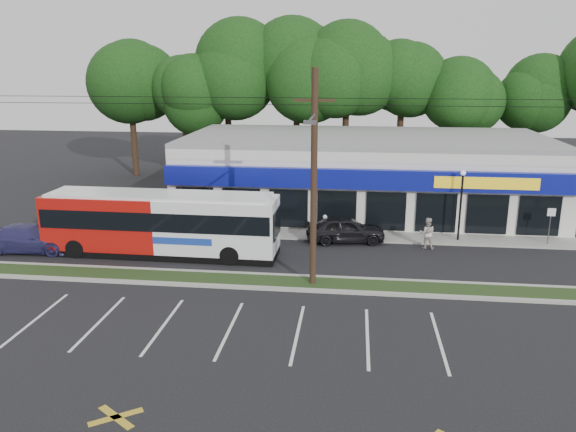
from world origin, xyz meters
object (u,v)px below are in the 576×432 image
(car_dark, at_px, (346,229))
(pedestrian_a, at_px, (325,227))
(car_blue, at_px, (30,238))
(pedestrian_b, at_px, (427,233))
(utility_pole, at_px, (310,173))
(lamp_post, at_px, (461,197))
(sign_post, at_px, (550,220))
(metrobus, at_px, (161,222))

(car_dark, relative_size, pedestrian_a, 2.94)
(car_blue, relative_size, pedestrian_b, 2.91)
(utility_pole, xyz_separation_m, pedestrian_a, (0.32, 7.20, -4.63))
(utility_pole, bearing_deg, car_dark, 77.28)
(lamp_post, height_order, sign_post, lamp_post)
(sign_post, bearing_deg, metrobus, -169.29)
(car_blue, height_order, pedestrian_b, pedestrian_b)
(sign_post, height_order, metrobus, metrobus)
(utility_pole, bearing_deg, lamp_post, 43.95)
(sign_post, bearing_deg, lamp_post, 177.42)
(utility_pole, xyz_separation_m, metrobus, (-8.38, 3.57, -3.60))
(car_dark, bearing_deg, lamp_post, -90.53)
(lamp_post, bearing_deg, sign_post, -2.58)
(pedestrian_a, bearing_deg, metrobus, 22.87)
(utility_pole, relative_size, pedestrian_b, 27.97)
(metrobus, xyz_separation_m, pedestrian_b, (14.55, 2.75, -0.92))
(metrobus, distance_m, car_dark, 10.56)
(lamp_post, xyz_separation_m, car_blue, (-24.00, -4.70, -1.92))
(sign_post, distance_m, car_dark, 11.64)
(pedestrian_a, xyz_separation_m, pedestrian_b, (5.84, -0.87, 0.12))
(sign_post, bearing_deg, car_dark, -176.59)
(sign_post, xyz_separation_m, car_blue, (-29.00, -4.48, -0.80))
(metrobus, relative_size, car_dark, 2.80)
(utility_pole, distance_m, pedestrian_b, 9.92)
(lamp_post, distance_m, pedestrian_b, 3.09)
(car_blue, bearing_deg, utility_pole, -104.53)
(utility_pole, distance_m, metrobus, 9.79)
(sign_post, relative_size, pedestrian_a, 1.43)
(utility_pole, height_order, pedestrian_b, utility_pole)
(lamp_post, bearing_deg, car_dark, -172.09)
(utility_pole, xyz_separation_m, lamp_post, (8.17, 7.87, -2.74))
(pedestrian_a, bearing_deg, car_blue, 14.26)
(sign_post, height_order, car_dark, sign_post)
(metrobus, height_order, pedestrian_b, metrobus)
(utility_pole, distance_m, pedestrian_a, 8.57)
(metrobus, relative_size, pedestrian_a, 8.21)
(utility_pole, relative_size, car_blue, 9.62)
(car_dark, height_order, pedestrian_a, car_dark)
(lamp_post, height_order, car_dark, lamp_post)
(car_dark, distance_m, pedestrian_a, 1.27)
(sign_post, xyz_separation_m, metrobus, (-21.55, -4.08, 0.26))
(car_dark, relative_size, pedestrian_b, 2.56)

